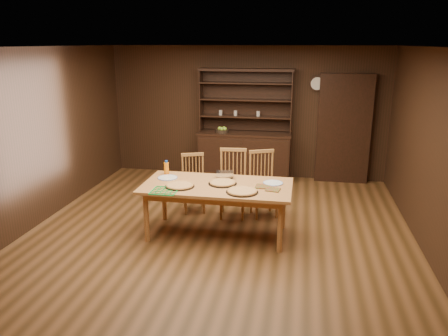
% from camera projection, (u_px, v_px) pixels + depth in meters
% --- Properties ---
extents(floor, '(6.00, 6.00, 0.00)m').
position_uv_depth(floor, '(218.00, 234.00, 6.27)').
color(floor, brown).
rests_on(floor, ground).
extents(room_shell, '(6.00, 6.00, 6.00)m').
position_uv_depth(room_shell, '(218.00, 126.00, 5.83)').
color(room_shell, silver).
rests_on(room_shell, floor).
extents(china_hutch, '(1.84, 0.52, 2.17)m').
position_uv_depth(china_hutch, '(245.00, 150.00, 8.71)').
color(china_hutch, black).
rests_on(china_hutch, floor).
extents(doorway, '(1.00, 0.18, 2.10)m').
position_uv_depth(doorway, '(344.00, 129.00, 8.39)').
color(doorway, black).
rests_on(doorway, floor).
extents(wall_clock, '(0.30, 0.05, 0.30)m').
position_uv_depth(wall_clock, '(317.00, 84.00, 8.30)').
color(wall_clock, black).
rests_on(wall_clock, room_shell).
extents(dining_table, '(2.07, 1.04, 0.75)m').
position_uv_depth(dining_table, '(217.00, 189.00, 6.09)').
color(dining_table, '#C98046').
rests_on(dining_table, floor).
extents(chair_left, '(0.48, 0.47, 0.94)m').
position_uv_depth(chair_left, '(193.00, 181.00, 7.07)').
color(chair_left, '#C57C43').
rests_on(chair_left, floor).
extents(chair_center, '(0.48, 0.46, 1.07)m').
position_uv_depth(chair_center, '(233.00, 181.00, 6.85)').
color(chair_center, '#C57C43').
rests_on(chair_center, floor).
extents(chair_right, '(0.55, 0.54, 1.04)m').
position_uv_depth(chair_right, '(263.00, 181.00, 6.88)').
color(chair_right, '#C57C43').
rests_on(chair_right, floor).
extents(pizza_left, '(0.40, 0.40, 0.04)m').
position_uv_depth(pizza_left, '(180.00, 185.00, 5.98)').
color(pizza_left, black).
rests_on(pizza_left, dining_table).
extents(pizza_right, '(0.43, 0.43, 0.04)m').
position_uv_depth(pizza_right, '(242.00, 191.00, 5.75)').
color(pizza_right, black).
rests_on(pizza_right, dining_table).
extents(pizza_center, '(0.40, 0.40, 0.04)m').
position_uv_depth(pizza_center, '(223.00, 183.00, 6.10)').
color(pizza_center, black).
rests_on(pizza_center, dining_table).
extents(cooling_rack, '(0.37, 0.37, 0.02)m').
position_uv_depth(cooling_rack, '(164.00, 191.00, 5.80)').
color(cooling_rack, green).
rests_on(cooling_rack, dining_table).
extents(plate_left, '(0.29, 0.29, 0.02)m').
position_uv_depth(plate_left, '(168.00, 178.00, 6.35)').
color(plate_left, silver).
rests_on(plate_left, dining_table).
extents(plate_right, '(0.28, 0.28, 0.02)m').
position_uv_depth(plate_right, '(273.00, 183.00, 6.11)').
color(plate_right, silver).
rests_on(plate_right, dining_table).
extents(foil_dish, '(0.27, 0.21, 0.10)m').
position_uv_depth(foil_dish, '(225.00, 175.00, 6.35)').
color(foil_dish, white).
rests_on(foil_dish, dining_table).
extents(juice_bottle, '(0.07, 0.07, 0.21)m').
position_uv_depth(juice_bottle, '(166.00, 168.00, 6.53)').
color(juice_bottle, orange).
rests_on(juice_bottle, dining_table).
extents(pot_holder_a, '(0.21, 0.21, 0.01)m').
position_uv_depth(pot_holder_a, '(273.00, 190.00, 5.85)').
color(pot_holder_a, '#A4121E').
rests_on(pot_holder_a, dining_table).
extents(pot_holder_b, '(0.20, 0.20, 0.01)m').
position_uv_depth(pot_holder_b, '(263.00, 186.00, 5.97)').
color(pot_holder_b, '#A4121E').
rests_on(pot_holder_b, dining_table).
extents(fruit_bowl, '(0.26, 0.26, 0.12)m').
position_uv_depth(fruit_bowl, '(222.00, 130.00, 8.61)').
color(fruit_bowl, black).
rests_on(fruit_bowl, china_hutch).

